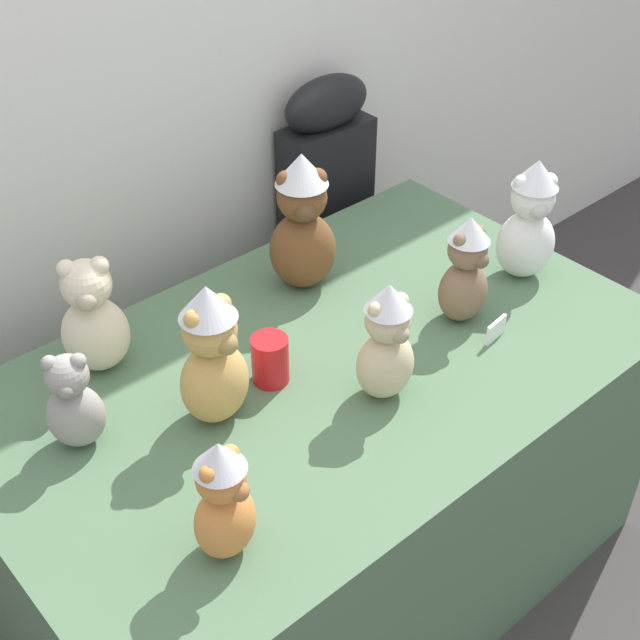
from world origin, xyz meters
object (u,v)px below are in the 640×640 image
object	(u,v)px
teddy_bear_ginger	(223,500)
teddy_bear_chestnut	(302,224)
party_cup_red	(270,360)
teddy_bear_mocha	(465,271)
teddy_bear_ash	(73,403)
display_table	(320,476)
teddy_bear_snow	(529,221)
teddy_bear_honey	(212,356)
instrument_case	(326,242)
teddy_bear_cream	(93,319)
teddy_bear_sand	(387,343)

from	to	relation	value
teddy_bear_ginger	teddy_bear_chestnut	bearing A→B (deg)	25.63
teddy_bear_ginger	party_cup_red	world-z (taller)	teddy_bear_ginger
teddy_bear_mocha	teddy_bear_ash	world-z (taller)	teddy_bear_mocha
teddy_bear_mocha	display_table	bearing A→B (deg)	166.40
display_table	teddy_bear_ash	world-z (taller)	teddy_bear_ash
teddy_bear_mocha	teddy_bear_snow	bearing A→B (deg)	5.11
teddy_bear_snow	teddy_bear_honey	bearing A→B (deg)	-151.42
instrument_case	teddy_bear_ginger	distance (m)	1.34
teddy_bear_mocha	teddy_bear_cream	xyz separation A→B (m)	(-0.72, 0.40, -0.00)
teddy_bear_ash	display_table	bearing A→B (deg)	19.64
teddy_bear_sand	party_cup_red	bearing A→B (deg)	135.68
teddy_bear_cream	party_cup_red	bearing A→B (deg)	-18.14
teddy_bear_cream	party_cup_red	distance (m)	0.38
teddy_bear_cream	teddy_bear_mocha	bearing A→B (deg)	0.93
teddy_bear_snow	teddy_bear_chestnut	bearing A→B (deg)	177.51
display_table	teddy_bear_honey	bearing A→B (deg)	176.96
teddy_bear_snow	teddy_bear_ash	xyz separation A→B (m)	(-1.12, 0.20, -0.05)
instrument_case	party_cup_red	bearing A→B (deg)	-138.75
instrument_case	teddy_bear_snow	xyz separation A→B (m)	(0.07, -0.66, 0.35)
teddy_bear_snow	teddy_bear_mocha	xyz separation A→B (m)	(-0.25, -0.02, -0.02)
teddy_bear_ginger	teddy_bear_snow	bearing A→B (deg)	-4.13
teddy_bear_sand	party_cup_red	world-z (taller)	teddy_bear_sand
teddy_bear_ginger	teddy_bear_honey	bearing A→B (deg)	42.36
instrument_case	teddy_bear_cream	xyz separation A→B (m)	(-0.90, -0.28, 0.32)
display_table	teddy_bear_mocha	xyz separation A→B (m)	(0.36, -0.09, 0.50)
teddy_bear_honey	teddy_bear_snow	world-z (taller)	teddy_bear_honey
teddy_bear_chestnut	teddy_bear_honey	bearing A→B (deg)	-118.78
teddy_bear_ginger	party_cup_red	xyz separation A→B (m)	(0.33, 0.30, -0.07)
teddy_bear_chestnut	teddy_bear_mocha	bearing A→B (deg)	-29.22
teddy_bear_sand	teddy_bear_cream	bearing A→B (deg)	137.83
display_table	party_cup_red	bearing A→B (deg)	165.52
instrument_case	teddy_bear_ginger	world-z (taller)	instrument_case
teddy_bear_snow	teddy_bear_mocha	size ratio (longest dim) A/B	1.17
teddy_bear_sand	teddy_bear_chestnut	bearing A→B (deg)	79.73
teddy_bear_ginger	teddy_bear_mocha	size ratio (longest dim) A/B	0.95
instrument_case	teddy_bear_chestnut	xyz separation A→B (m)	(-0.37, -0.33, 0.36)
teddy_bear_ash	party_cup_red	world-z (taller)	teddy_bear_ash
teddy_bear_snow	party_cup_red	size ratio (longest dim) A/B	2.88
instrument_case	teddy_bear_mocha	distance (m)	0.77
instrument_case	teddy_bear_ash	world-z (taller)	instrument_case
display_table	teddy_bear_ash	distance (m)	0.70
display_table	teddy_bear_honey	world-z (taller)	teddy_bear_honey
instrument_case	teddy_bear_ginger	xyz separation A→B (m)	(-0.99, -0.86, 0.32)
party_cup_red	teddy_bear_mocha	bearing A→B (deg)	-14.34
teddy_bear_ginger	teddy_bear_cream	distance (m)	0.58
teddy_bear_snow	teddy_bear_ash	size ratio (longest dim) A/B	1.43
teddy_bear_cream	teddy_bear_ginger	bearing A→B (deg)	-68.44
teddy_bear_ginger	display_table	bearing A→B (deg)	16.21
teddy_bear_ash	teddy_bear_chestnut	size ratio (longest dim) A/B	0.62
display_table	teddy_bear_snow	distance (m)	0.80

